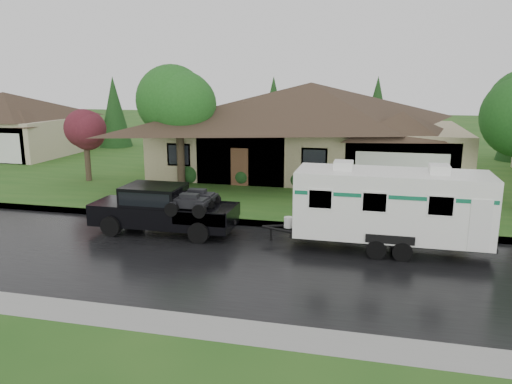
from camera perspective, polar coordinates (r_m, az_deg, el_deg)
ground at (r=19.32m, az=-5.43°, el=-5.37°), size 140.00×140.00×0.00m
road at (r=17.55m, az=-7.56°, el=-7.34°), size 140.00×8.00×0.01m
curb at (r=21.34m, az=-3.48°, el=-3.34°), size 140.00×0.50×0.15m
lawn at (r=33.42m, az=2.91°, el=2.65°), size 140.00×26.00×0.15m
house_main at (r=31.47m, az=6.74°, el=8.40°), size 19.44×10.80×6.90m
house_far at (r=43.41m, az=-26.61°, el=7.56°), size 10.80×8.64×5.80m
tree_left_green at (r=27.94m, az=-8.81°, el=10.06°), size 3.97×3.97×6.57m
tree_red at (r=30.47m, az=-18.91°, el=6.51°), size 2.48×2.48×4.11m
shrub_row at (r=27.46m, az=4.81°, el=1.57°), size 13.60×1.00×1.00m
pickup_truck at (r=20.17m, az=-10.80°, el=-1.74°), size 5.71×2.17×1.90m
travel_trailer at (r=18.28m, az=15.16°, el=-1.37°), size 7.04×2.47×3.16m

